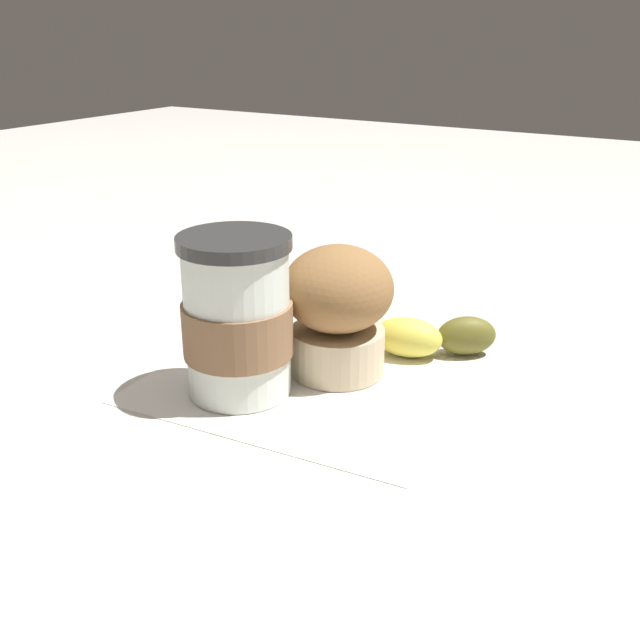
% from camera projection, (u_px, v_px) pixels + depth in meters
% --- Properties ---
extents(ground_plane, '(3.00, 3.00, 0.00)m').
position_uv_depth(ground_plane, '(320.00, 372.00, 0.63)').
color(ground_plane, beige).
extents(paper_napkin, '(0.27, 0.27, 0.00)m').
position_uv_depth(paper_napkin, '(320.00, 371.00, 0.63)').
color(paper_napkin, white).
rests_on(paper_napkin, ground_plane).
extents(coffee_cup, '(0.09, 0.09, 0.13)m').
position_uv_depth(coffee_cup, '(237.00, 319.00, 0.58)').
color(coffee_cup, silver).
rests_on(coffee_cup, paper_napkin).
extents(muffin, '(0.09, 0.09, 0.11)m').
position_uv_depth(muffin, '(338.00, 307.00, 0.61)').
color(muffin, beige).
rests_on(muffin, paper_napkin).
extents(banana, '(0.09, 0.15, 0.04)m').
position_uv_depth(banana, '(408.00, 335.00, 0.66)').
color(banana, '#D6CC4C').
rests_on(banana, paper_napkin).
extents(wooden_stirrer, '(0.09, 0.08, 0.00)m').
position_uv_depth(wooden_stirrer, '(309.00, 303.00, 0.79)').
color(wooden_stirrer, '#9E7547').
rests_on(wooden_stirrer, ground_plane).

